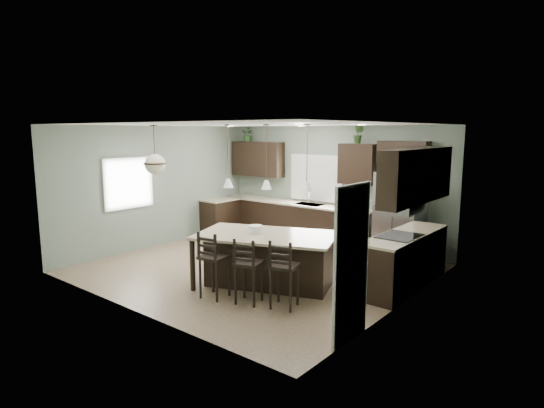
% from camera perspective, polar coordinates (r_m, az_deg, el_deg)
% --- Properties ---
extents(ground, '(6.00, 6.00, 0.00)m').
position_cam_1_polar(ground, '(9.04, -2.11, -8.10)').
color(ground, '#9E8466').
rests_on(ground, ground).
extents(pantry_door, '(0.04, 0.82, 2.04)m').
position_cam_1_polar(pantry_door, '(5.88, 9.93, -7.41)').
color(pantry_door, white).
rests_on(pantry_door, ground).
extents(window_back, '(1.35, 0.02, 1.00)m').
position_cam_1_polar(window_back, '(11.11, 5.60, 3.28)').
color(window_back, white).
rests_on(window_back, room_shell).
extents(window_left, '(0.02, 1.10, 1.00)m').
position_cam_1_polar(window_left, '(10.44, -17.60, 2.51)').
color(window_left, white).
rests_on(window_left, room_shell).
extents(left_return_cabs, '(0.60, 0.90, 0.90)m').
position_cam_1_polar(left_return_cabs, '(11.94, -6.53, -1.66)').
color(left_return_cabs, black).
rests_on(left_return_cabs, ground).
extents(left_return_countertop, '(0.66, 0.96, 0.04)m').
position_cam_1_polar(left_return_countertop, '(11.84, -6.50, 0.56)').
color(left_return_countertop, '#C7B697').
rests_on(left_return_countertop, left_return_cabs).
extents(back_lower_cabs, '(4.20, 0.60, 0.90)m').
position_cam_1_polar(back_lower_cabs, '(11.30, 2.81, -2.23)').
color(back_lower_cabs, black).
rests_on(back_lower_cabs, ground).
extents(back_countertop, '(4.20, 0.66, 0.04)m').
position_cam_1_polar(back_countertop, '(11.20, 2.77, 0.11)').
color(back_countertop, '#C7B697').
rests_on(back_countertop, back_lower_cabs).
extents(sink_inset, '(0.70, 0.45, 0.01)m').
position_cam_1_polar(sink_inset, '(10.94, 4.66, -0.05)').
color(sink_inset, gray).
rests_on(sink_inset, back_countertop).
extents(faucet, '(0.02, 0.02, 0.28)m').
position_cam_1_polar(faucet, '(10.90, 4.59, 0.69)').
color(faucet, silver).
rests_on(faucet, back_countertop).
extents(back_upper_left, '(1.55, 0.34, 0.90)m').
position_cam_1_polar(back_upper_left, '(12.01, -1.80, 5.67)').
color(back_upper_left, black).
rests_on(back_upper_left, room_shell).
extents(back_upper_right, '(0.85, 0.34, 0.90)m').
position_cam_1_polar(back_upper_right, '(10.33, 10.73, 4.95)').
color(back_upper_right, black).
rests_on(back_upper_right, room_shell).
extents(fridge_header, '(1.05, 0.34, 0.45)m').
position_cam_1_polar(fridge_header, '(9.86, 16.18, 6.30)').
color(fridge_header, black).
rests_on(fridge_header, room_shell).
extents(right_lower_cabs, '(0.60, 2.35, 0.90)m').
position_cam_1_polar(right_lower_cabs, '(8.26, 16.43, -6.90)').
color(right_lower_cabs, black).
rests_on(right_lower_cabs, ground).
extents(right_countertop, '(0.66, 2.35, 0.04)m').
position_cam_1_polar(right_countertop, '(8.15, 16.45, -3.70)').
color(right_countertop, '#C7B697').
rests_on(right_countertop, right_lower_cabs).
extents(cooktop, '(0.58, 0.75, 0.02)m').
position_cam_1_polar(cooktop, '(7.90, 15.68, -3.89)').
color(cooktop, black).
rests_on(cooktop, right_countertop).
extents(wall_oven_front, '(0.01, 0.72, 0.60)m').
position_cam_1_polar(wall_oven_front, '(8.13, 13.68, -7.03)').
color(wall_oven_front, gray).
rests_on(wall_oven_front, right_lower_cabs).
extents(right_upper_cabs, '(0.34, 2.35, 0.90)m').
position_cam_1_polar(right_upper_cabs, '(7.94, 17.78, 3.43)').
color(right_upper_cabs, black).
rests_on(right_upper_cabs, room_shell).
extents(microwave, '(0.40, 0.75, 0.40)m').
position_cam_1_polar(microwave, '(7.75, 16.55, 0.38)').
color(microwave, gray).
rests_on(microwave, right_upper_cabs).
extents(refrigerator, '(0.90, 0.74, 1.85)m').
position_cam_1_polar(refrigerator, '(9.81, 15.75, -1.50)').
color(refrigerator, '#93929A').
rests_on(refrigerator, ground).
extents(kitchen_island, '(2.70, 2.12, 0.92)m').
position_cam_1_polar(kitchen_island, '(7.95, -0.69, -7.04)').
color(kitchen_island, black).
rests_on(kitchen_island, ground).
extents(serving_dish, '(0.24, 0.24, 0.14)m').
position_cam_1_polar(serving_dish, '(7.89, -2.08, -3.20)').
color(serving_dish, silver).
rests_on(serving_dish, kitchen_island).
extents(bar_stool_left, '(0.47, 0.47, 1.11)m').
position_cam_1_polar(bar_stool_left, '(7.44, -7.22, -7.52)').
color(bar_stool_left, black).
rests_on(bar_stool_left, ground).
extents(bar_stool_center, '(0.49, 0.49, 1.06)m').
position_cam_1_polar(bar_stool_center, '(7.17, -2.93, -8.31)').
color(bar_stool_center, black).
rests_on(bar_stool_center, ground).
extents(bar_stool_right, '(0.50, 0.50, 1.08)m').
position_cam_1_polar(bar_stool_right, '(6.98, 1.56, -8.72)').
color(bar_stool_right, black).
rests_on(bar_stool_right, ground).
extents(pendant_left, '(0.17, 0.17, 1.10)m').
position_cam_1_polar(pendant_left, '(7.90, -5.57, 5.98)').
color(pendant_left, silver).
rests_on(pendant_left, room_shell).
extents(pendant_center, '(0.17, 0.17, 1.10)m').
position_cam_1_polar(pendant_center, '(7.65, -0.72, 5.92)').
color(pendant_center, white).
rests_on(pendant_center, room_shell).
extents(pendant_right, '(0.17, 0.17, 1.10)m').
position_cam_1_polar(pendant_right, '(7.46, 4.42, 5.81)').
color(pendant_right, silver).
rests_on(pendant_right, room_shell).
extents(chandelier, '(0.43, 0.43, 0.95)m').
position_cam_1_polar(chandelier, '(8.93, -14.54, 6.59)').
color(chandelier, beige).
rests_on(chandelier, room_shell).
extents(plant_back_left, '(0.34, 0.30, 0.38)m').
position_cam_1_polar(plant_back_left, '(12.17, -2.99, 8.72)').
color(plant_back_left, '#274B20').
rests_on(plant_back_left, back_upper_left).
extents(plant_back_right, '(0.25, 0.21, 0.43)m').
position_cam_1_polar(plant_back_right, '(10.28, 10.82, 8.63)').
color(plant_back_right, '#2E4D21').
rests_on(plant_back_right, back_upper_right).
extents(room_shell, '(6.00, 6.00, 6.00)m').
position_cam_1_polar(room_shell, '(8.69, -2.18, 2.66)').
color(room_shell, slate).
rests_on(room_shell, ground).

